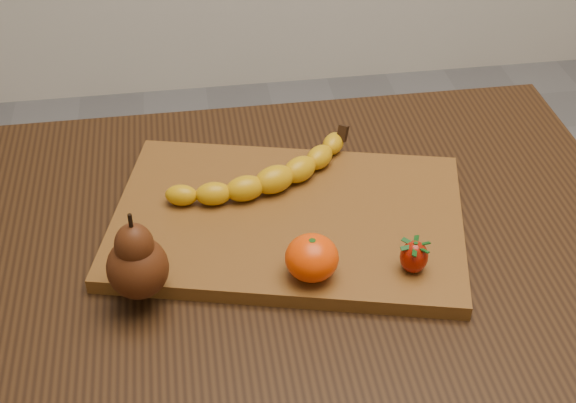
{
  "coord_description": "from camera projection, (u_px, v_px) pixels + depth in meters",
  "views": [
    {
      "loc": [
        -0.08,
        -0.76,
        1.43
      ],
      "look_at": [
        0.04,
        0.04,
        0.8
      ],
      "focal_mm": 50.0,
      "sensor_mm": 36.0,
      "label": 1
    }
  ],
  "objects": [
    {
      "name": "pear",
      "position": [
        136.0,
        255.0,
        0.89
      ],
      "size": [
        0.08,
        0.08,
        0.11
      ],
      "primitive_type": null,
      "rotation": [
        0.0,
        0.0,
        0.07
      ],
      "color": "#4D210C",
      "rests_on": "cutting_board"
    },
    {
      "name": "cutting_board",
      "position": [
        288.0,
        220.0,
        1.05
      ],
      "size": [
        0.51,
        0.4,
        0.02
      ],
      "primitive_type": "cube",
      "rotation": [
        0.0,
        0.0,
        -0.25
      ],
      "color": "brown",
      "rests_on": "table"
    },
    {
      "name": "strawberry",
      "position": [
        414.0,
        256.0,
        0.94
      ],
      "size": [
        0.04,
        0.04,
        0.04
      ],
      "primitive_type": null,
      "rotation": [
        0.0,
        0.0,
        0.16
      ],
      "color": "#9A1304",
      "rests_on": "cutting_board"
    },
    {
      "name": "mandarin",
      "position": [
        312.0,
        258.0,
        0.93
      ],
      "size": [
        0.07,
        0.07,
        0.05
      ],
      "primitive_type": "ellipsoid",
      "rotation": [
        0.0,
        0.0,
        -0.04
      ],
      "color": "#FD4102",
      "rests_on": "cutting_board"
    },
    {
      "name": "table",
      "position": [
        265.0,
        305.0,
        1.07
      ],
      "size": [
        1.0,
        0.7,
        0.76
      ],
      "color": "black",
      "rests_on": "ground"
    },
    {
      "name": "banana",
      "position": [
        274.0,
        180.0,
        1.07
      ],
      "size": [
        0.24,
        0.15,
        0.04
      ],
      "primitive_type": null,
      "rotation": [
        0.0,
        0.0,
        0.39
      ],
      "color": "#D9A00A",
      "rests_on": "cutting_board"
    }
  ]
}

